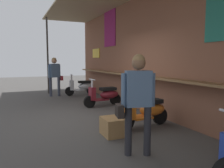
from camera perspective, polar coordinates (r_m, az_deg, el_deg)
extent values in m
plane|color=#474442|center=(6.19, -6.58, -8.75)|extent=(34.19, 34.19, 0.00)
cube|color=brown|center=(6.88, 9.70, 8.89)|extent=(12.21, 0.25, 3.85)
cube|color=brown|center=(6.72, 7.41, 2.07)|extent=(10.99, 0.36, 0.05)
cube|color=#841E56|center=(9.28, -0.60, 14.34)|extent=(1.10, 0.02, 1.50)
cube|color=gold|center=(10.69, -4.16, 7.93)|extent=(0.88, 0.03, 0.42)
cylinder|color=#332D28|center=(10.94, -16.31, 7.06)|extent=(0.08, 0.08, 3.63)
ellipsoid|color=#B2B5BA|center=(10.27, -6.83, -0.55)|extent=(0.42, 0.72, 0.30)
cube|color=black|center=(10.24, -7.11, 0.55)|extent=(0.33, 0.57, 0.10)
cube|color=#B2B5BA|center=(10.21, -8.72, -1.46)|extent=(0.41, 0.52, 0.04)
cube|color=#B2B5BA|center=(10.13, -10.40, -0.30)|extent=(0.29, 0.18, 0.44)
cylinder|color=#B7B7BC|center=(10.11, -10.41, 0.43)|extent=(0.07, 0.07, 0.70)
cylinder|color=#B7B7BC|center=(10.09, -10.45, 2.41)|extent=(0.46, 0.06, 0.04)
cylinder|color=black|center=(10.14, -10.93, -1.84)|extent=(0.12, 0.40, 0.40)
cylinder|color=black|center=(10.36, -5.48, -1.59)|extent=(0.12, 0.40, 0.40)
ellipsoid|color=maroon|center=(7.73, -0.72, -2.69)|extent=(0.43, 0.73, 0.30)
cube|color=black|center=(7.68, -1.06, -1.24)|extent=(0.34, 0.57, 0.10)
cube|color=maroon|center=(7.60, -3.06, -4.00)|extent=(0.42, 0.53, 0.04)
cube|color=maroon|center=(7.44, -5.15, -2.52)|extent=(0.29, 0.18, 0.44)
cylinder|color=#B7B7BC|center=(7.43, -5.16, -1.52)|extent=(0.07, 0.07, 0.70)
cylinder|color=#B7B7BC|center=(7.39, -5.18, 1.17)|extent=(0.46, 0.07, 0.04)
cylinder|color=black|center=(7.45, -5.84, -4.62)|extent=(0.13, 0.41, 0.40)
cylinder|color=black|center=(7.89, 0.88, -3.99)|extent=(0.13, 0.41, 0.40)
ellipsoid|color=orange|center=(5.48, 10.38, -6.47)|extent=(0.43, 0.73, 0.30)
cube|color=black|center=(5.40, 10.00, -4.46)|extent=(0.34, 0.57, 0.10)
cube|color=orange|center=(5.30, 7.38, -8.50)|extent=(0.42, 0.53, 0.04)
cube|color=orange|center=(5.08, 4.66, -6.56)|extent=(0.29, 0.18, 0.44)
cylinder|color=#B7B7BC|center=(5.06, 4.68, -5.12)|extent=(0.07, 0.07, 0.70)
cylinder|color=#B7B7BC|center=(5.00, 4.71, -1.18)|extent=(0.46, 0.07, 0.04)
cylinder|color=black|center=(5.10, 3.68, -9.65)|extent=(0.13, 0.41, 0.40)
cylinder|color=black|center=(5.68, 12.31, -8.12)|extent=(0.13, 0.41, 0.40)
cylinder|color=#383D4C|center=(10.09, -15.58, -0.73)|extent=(0.12, 0.12, 0.84)
cylinder|color=#383D4C|center=(10.10, -13.58, -0.67)|extent=(0.12, 0.12, 0.84)
cube|color=slate|center=(10.04, -14.69, 3.39)|extent=(0.32, 0.46, 0.60)
sphere|color=#A37556|center=(10.03, -14.76, 5.82)|extent=(0.23, 0.23, 0.23)
sphere|color=olive|center=(10.03, -14.76, 6.04)|extent=(0.21, 0.21, 0.21)
cylinder|color=slate|center=(9.92, -15.97, 3.20)|extent=(0.08, 0.08, 0.56)
cylinder|color=slate|center=(10.16, -13.44, 3.33)|extent=(0.08, 0.08, 0.56)
cube|color=maroon|center=(10.23, -13.10, 1.50)|extent=(0.28, 0.18, 0.20)
cylinder|color=#232328|center=(3.79, 9.13, -11.90)|extent=(0.12, 0.12, 0.83)
cylinder|color=#232328|center=(3.76, 4.23, -11.99)|extent=(0.12, 0.12, 0.83)
cube|color=slate|center=(3.62, 6.83, -1.21)|extent=(0.29, 0.45, 0.59)
sphere|color=brown|center=(3.59, 6.92, 5.43)|extent=(0.22, 0.22, 0.22)
sphere|color=olive|center=(3.59, 6.92, 6.05)|extent=(0.21, 0.21, 0.21)
cylinder|color=slate|center=(3.70, 10.49, -1.46)|extent=(0.08, 0.08, 0.55)
cylinder|color=slate|center=(3.55, 3.01, -1.67)|extent=(0.08, 0.08, 0.55)
cube|color=black|center=(3.58, 1.95, -6.93)|extent=(0.28, 0.16, 0.20)
cube|color=olive|center=(4.75, 0.21, -10.95)|extent=(0.54, 0.44, 0.38)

